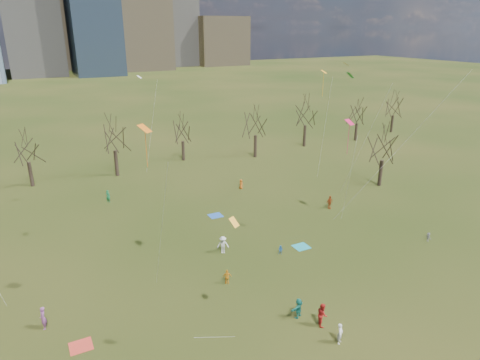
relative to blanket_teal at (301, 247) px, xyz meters
name	(u,v)px	position (x,y,z in m)	size (l,w,h in m)	color
ground	(305,300)	(-5.12, -7.86, -0.01)	(500.00, 500.00, 0.00)	black
bare_tree_row	(164,136)	(-5.21, 29.37, 6.10)	(113.04, 29.80, 9.50)	black
blanket_teal	(301,247)	(0.00, 0.00, 0.00)	(1.60, 1.50, 0.03)	teal
blanket_navy	(216,216)	(-4.76, 11.36, 0.00)	(1.60, 1.50, 0.03)	#2453AB
blanket_crimson	(81,346)	(-22.79, -4.95, 0.00)	(1.60, 1.50, 0.03)	red
person_1	(340,333)	(-5.94, -13.24, 0.81)	(0.60, 0.39, 1.64)	silver
person_2	(322,314)	(-5.84, -11.03, 0.94)	(0.93, 0.72, 1.90)	#B41D19
person_3	(428,237)	(12.85, -5.21, 0.48)	(0.64, 0.37, 1.00)	slate
person_4	(227,277)	(-9.90, -2.59, 0.69)	(0.83, 0.35, 1.41)	orange
person_5	(298,308)	(-6.92, -9.38, 0.82)	(1.55, 0.49, 1.68)	#197365
person_7	(43,318)	(-24.96, -1.59, 0.91)	(0.68, 0.44, 1.86)	#874384
person_8	(281,250)	(-2.77, -0.29, 0.47)	(0.48, 0.37, 0.98)	#2664A6
person_9	(223,245)	(-7.84, 2.66, 0.91)	(1.19, 0.69, 1.85)	silver
person_10	(330,202)	(9.04, 6.75, 0.84)	(1.01, 0.42, 1.72)	#9D3916
person_12	(241,184)	(2.29, 18.16, 0.69)	(0.69, 0.45, 1.41)	#CC5F16
person_13	(108,196)	(-15.53, 21.83, 0.83)	(0.62, 0.40, 1.69)	#1A7741
kites_airborne	(217,157)	(-8.68, 1.86, 10.57)	(49.98, 47.80, 27.35)	orange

